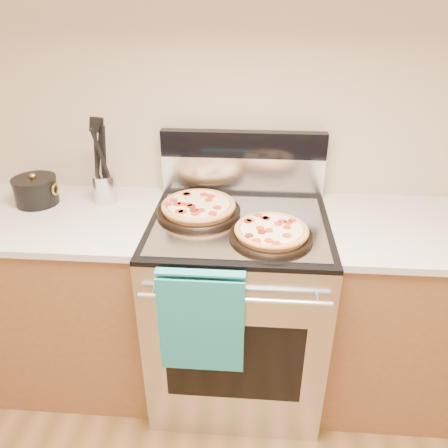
# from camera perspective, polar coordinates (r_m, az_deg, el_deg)

# --- Properties ---
(wall_back) EXTENTS (4.00, 0.00, 4.00)m
(wall_back) POSITION_cam_1_polar(r_m,az_deg,el_deg) (2.02, 2.69, 15.86)
(wall_back) COLOR #C6AA8F
(wall_back) RESTS_ON ground
(range_body) EXTENTS (0.76, 0.68, 0.90)m
(range_body) POSITION_cam_1_polar(r_m,az_deg,el_deg) (2.10, 1.80, -11.11)
(range_body) COLOR #B7B7BC
(range_body) RESTS_ON ground
(oven_window) EXTENTS (0.56, 0.01, 0.40)m
(oven_window) POSITION_cam_1_polar(r_m,az_deg,el_deg) (1.86, 1.26, -17.65)
(oven_window) COLOR black
(oven_window) RESTS_ON range_body
(cooktop) EXTENTS (0.76, 0.68, 0.02)m
(cooktop) POSITION_cam_1_polar(r_m,az_deg,el_deg) (1.85, 2.01, 0.02)
(cooktop) COLOR black
(cooktop) RESTS_ON range_body
(backsplash_lower) EXTENTS (0.76, 0.06, 0.18)m
(backsplash_lower) POSITION_cam_1_polar(r_m,az_deg,el_deg) (2.09, 2.44, 6.46)
(backsplash_lower) COLOR silver
(backsplash_lower) RESTS_ON cooktop
(backsplash_upper) EXTENTS (0.76, 0.06, 0.12)m
(backsplash_upper) POSITION_cam_1_polar(r_m,az_deg,el_deg) (2.03, 2.53, 10.39)
(backsplash_upper) COLOR black
(backsplash_upper) RESTS_ON backsplash_lower
(oven_handle) EXTENTS (0.70, 0.03, 0.03)m
(oven_handle) POSITION_cam_1_polar(r_m,az_deg,el_deg) (1.59, 1.31, -9.88)
(oven_handle) COLOR silver
(oven_handle) RESTS_ON range_body
(dish_towel) EXTENTS (0.32, 0.05, 0.42)m
(dish_towel) POSITION_cam_1_polar(r_m,az_deg,el_deg) (1.66, -2.95, -12.38)
(dish_towel) COLOR teal
(dish_towel) RESTS_ON oven_handle
(foil_sheet) EXTENTS (0.70, 0.55, 0.01)m
(foil_sheet) POSITION_cam_1_polar(r_m,az_deg,el_deg) (1.81, 1.97, -0.07)
(foil_sheet) COLOR gray
(foil_sheet) RESTS_ON cooktop
(cabinet_left) EXTENTS (1.00, 0.62, 0.88)m
(cabinet_left) POSITION_cam_1_polar(r_m,az_deg,el_deg) (2.33, -20.63, -9.09)
(cabinet_left) COLOR brown
(cabinet_left) RESTS_ON ground
(countertop_left) EXTENTS (1.02, 0.64, 0.03)m
(countertop_left) POSITION_cam_1_polar(r_m,az_deg,el_deg) (2.10, -22.70, 0.91)
(countertop_left) COLOR beige
(countertop_left) RESTS_ON cabinet_left
(cabinet_right) EXTENTS (1.00, 0.62, 0.88)m
(cabinet_right) POSITION_cam_1_polar(r_m,az_deg,el_deg) (2.28, 24.91, -10.89)
(cabinet_right) COLOR brown
(cabinet_right) RESTS_ON ground
(pepperoni_pizza_back) EXTENTS (0.42, 0.42, 0.05)m
(pepperoni_pizza_back) POSITION_cam_1_polar(r_m,az_deg,el_deg) (1.90, -3.33, 2.15)
(pepperoni_pizza_back) COLOR #B77337
(pepperoni_pizza_back) RESTS_ON foil_sheet
(pepperoni_pizza_front) EXTENTS (0.38, 0.38, 0.04)m
(pepperoni_pizza_front) POSITION_cam_1_polar(r_m,az_deg,el_deg) (1.71, 6.20, -1.07)
(pepperoni_pizza_front) COLOR #B77337
(pepperoni_pizza_front) RESTS_ON foil_sheet
(utensil_crock) EXTENTS (0.11, 0.11, 0.13)m
(utensil_crock) POSITION_cam_1_polar(r_m,az_deg,el_deg) (2.09, -15.30, 4.52)
(utensil_crock) COLOR silver
(utensil_crock) RESTS_ON countertop_left
(saucepan) EXTENTS (0.21, 0.21, 0.12)m
(saucepan) POSITION_cam_1_polar(r_m,az_deg,el_deg) (2.18, -23.33, 3.88)
(saucepan) COLOR black
(saucepan) RESTS_ON countertop_left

